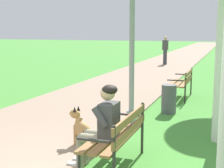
{
  "coord_description": "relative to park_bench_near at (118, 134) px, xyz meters",
  "views": [
    {
      "loc": [
        1.8,
        -2.96,
        2.0
      ],
      "look_at": [
        -0.51,
        3.43,
        0.9
      ],
      "focal_mm": 53.34,
      "sensor_mm": 36.0,
      "label": 1
    }
  ],
  "objects": [
    {
      "name": "litter_bin",
      "position": [
        0.1,
        3.52,
        -0.16
      ],
      "size": [
        0.36,
        0.36,
        0.7
      ],
      "primitive_type": "cylinder",
      "color": "#515156",
      "rests_on": "ground"
    },
    {
      "name": "paved_path",
      "position": [
        -2.2,
        22.57,
        -0.49
      ],
      "size": [
        3.44,
        60.0,
        0.04
      ],
      "primitive_type": "cube",
      "color": "gray",
      "rests_on": "ground"
    },
    {
      "name": "dog_shepherd",
      "position": [
        -0.8,
        0.6,
        -0.25
      ],
      "size": [
        0.8,
        0.43,
        0.71
      ],
      "color": "#B27F47",
      "rests_on": "ground"
    },
    {
      "name": "lamp_post_near",
      "position": [
        -0.47,
        2.27,
        1.88
      ],
      "size": [
        0.24,
        0.24,
        4.63
      ],
      "color": "gray",
      "rests_on": "ground"
    },
    {
      "name": "pedestrian_distant",
      "position": [
        -2.17,
        14.83,
        0.33
      ],
      "size": [
        0.32,
        0.22,
        1.65
      ],
      "color": "#383842",
      "rests_on": "ground"
    },
    {
      "name": "park_bench_mid",
      "position": [
        0.15,
        5.44,
        0.0
      ],
      "size": [
        0.55,
        1.5,
        0.85
      ],
      "color": "olive",
      "rests_on": "ground"
    },
    {
      "name": "person_seated_on_near_bench",
      "position": [
        -0.21,
        -0.11,
        0.17
      ],
      "size": [
        0.74,
        0.49,
        1.25
      ],
      "color": "gray",
      "rests_on": "ground"
    },
    {
      "name": "park_bench_near",
      "position": [
        0.0,
        0.0,
        0.0
      ],
      "size": [
        0.55,
        1.5,
        0.85
      ],
      "color": "olive",
      "rests_on": "ground"
    }
  ]
}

